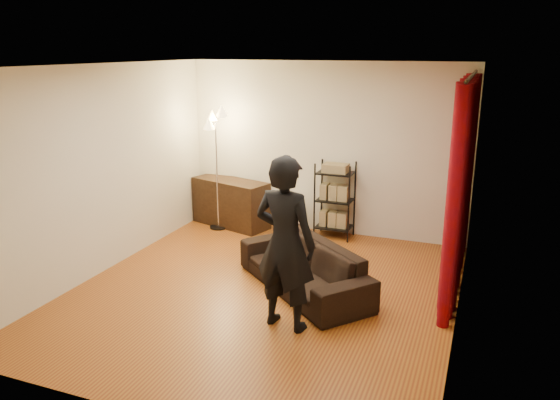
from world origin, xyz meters
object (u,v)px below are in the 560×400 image
at_px(storage_boxes, 293,216).
at_px(floor_lamp, 217,171).
at_px(media_cabinet, 231,203).
at_px(person, 285,244).
at_px(wire_shelf, 335,200).
at_px(sofa, 304,267).

height_order(storage_boxes, floor_lamp, floor_lamp).
bearing_deg(storage_boxes, media_cabinet, -178.77).
height_order(person, floor_lamp, floor_lamp).
bearing_deg(wire_shelf, storage_boxes, 161.96).
bearing_deg(person, floor_lamp, -42.04).
height_order(sofa, floor_lamp, floor_lamp).
height_order(sofa, storage_boxes, sofa).
bearing_deg(person, sofa, -74.53).
bearing_deg(floor_lamp, media_cabinet, 60.52).
bearing_deg(person, storage_boxes, -62.88).
xyz_separation_m(sofa, storage_boxes, (-0.86, 1.99, -0.02)).
xyz_separation_m(person, wire_shelf, (-0.29, 2.97, -0.34)).
distance_m(media_cabinet, wire_shelf, 1.79).
height_order(media_cabinet, storage_boxes, media_cabinet).
distance_m(sofa, storage_boxes, 2.17).
height_order(person, storage_boxes, person).
xyz_separation_m(person, media_cabinet, (-2.06, 2.91, -0.55)).
bearing_deg(person, wire_shelf, -75.62).
bearing_deg(floor_lamp, storage_boxes, 11.37).
bearing_deg(storage_boxes, person, -71.65).
height_order(sofa, wire_shelf, wire_shelf).
xyz_separation_m(wire_shelf, floor_lamp, (-1.90, -0.28, 0.37)).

